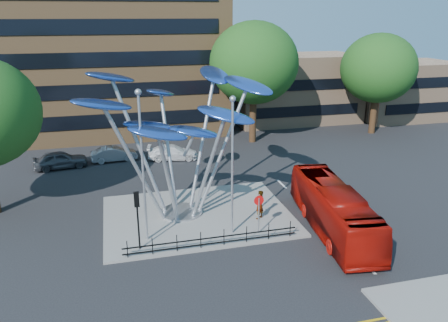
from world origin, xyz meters
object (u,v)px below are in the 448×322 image
object	(u,v)px
no_entry_sign_island	(259,208)
red_bus	(333,209)
street_lamp_right	(232,155)
tree_far	(378,68)
parked_car_mid	(114,154)
leaf_sculpture	(176,113)
pedestrian	(260,205)
tree_right	(254,63)
street_lamp_left	(142,154)
traffic_light_island	(137,208)
parked_car_left	(60,160)
parked_car_right	(173,152)

from	to	relation	value
no_entry_sign_island	red_bus	xyz separation A→B (m)	(4.60, -0.47, -0.38)
red_bus	street_lamp_right	bearing A→B (deg)	178.60
street_lamp_right	red_bus	distance (m)	7.18
tree_far	parked_car_mid	world-z (taller)	tree_far
leaf_sculpture	pedestrian	world-z (taller)	leaf_sculpture
tree_right	tree_far	bearing A→B (deg)	0.00
leaf_sculpture	red_bus	distance (m)	11.23
street_lamp_left	no_entry_sign_island	distance (m)	7.47
leaf_sculpture	red_bus	bearing A→B (deg)	-28.12
street_lamp_left	red_bus	distance (m)	11.86
red_bus	parked_car_mid	bearing A→B (deg)	134.02
tree_right	pedestrian	xyz separation A→B (m)	(-5.28, -17.57, -6.92)
tree_far	leaf_sculpture	xyz separation A→B (m)	(-24.07, -15.32, -0.23)
leaf_sculpture	no_entry_sign_island	size ratio (longest dim) A/B	5.19
pedestrian	traffic_light_island	bearing A→B (deg)	-24.47
parked_car_left	parked_car_right	distance (m)	9.71
tree_far	pedestrian	xyz separation A→B (m)	(-19.28, -17.57, -5.99)
red_bus	pedestrian	world-z (taller)	red_bus
tree_right	tree_far	world-z (taller)	tree_right
red_bus	tree_right	bearing A→B (deg)	93.45
tree_right	red_bus	bearing A→B (deg)	-94.01
parked_car_left	street_lamp_left	bearing A→B (deg)	-166.93
pedestrian	parked_car_mid	size ratio (longest dim) A/B	0.48
street_lamp_left	red_bus	world-z (taller)	street_lamp_left
tree_far	street_lamp_left	size ratio (longest dim) A/B	1.23
parked_car_mid	parked_car_right	size ratio (longest dim) A/B	0.89
traffic_light_island	pedestrian	world-z (taller)	traffic_light_island
street_lamp_left	parked_car_mid	bearing A→B (deg)	95.70
pedestrian	parked_car_left	xyz separation A→B (m)	(-13.28, 13.86, -0.36)
tree_right	parked_car_mid	distance (m)	16.13
leaf_sculpture	parked_car_mid	distance (m)	14.46
tree_right	red_bus	distance (m)	21.06
pedestrian	parked_car_left	world-z (taller)	pedestrian
no_entry_sign_island	pedestrian	xyz separation A→B (m)	(0.72, 1.91, -0.70)
street_lamp_left	street_lamp_right	xyz separation A→B (m)	(5.00, -0.50, -0.26)
leaf_sculpture	parked_car_right	xyz separation A→B (m)	(1.22, 11.59, -6.21)
street_lamp_right	parked_car_left	distance (m)	19.36
street_lamp_left	red_bus	bearing A→B (deg)	-7.45
street_lamp_right	traffic_light_island	world-z (taller)	street_lamp_right
tree_right	red_bus	size ratio (longest dim) A/B	1.18
pedestrian	parked_car_mid	bearing A→B (deg)	-97.63
parked_car_mid	pedestrian	bearing A→B (deg)	-154.30
pedestrian	street_lamp_left	bearing A→B (deg)	-31.16
red_bus	parked_car_right	distance (m)	17.87
pedestrian	parked_car_mid	distance (m)	17.12
traffic_light_island	parked_car_mid	xyz separation A→B (m)	(-1.06, 16.62, -1.95)
leaf_sculpture	parked_car_right	world-z (taller)	leaf_sculpture
street_lamp_left	parked_car_mid	distance (m)	16.38
red_bus	parked_car_left	xyz separation A→B (m)	(-17.16, 16.24, -0.68)
tree_right	street_lamp_right	world-z (taller)	tree_right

